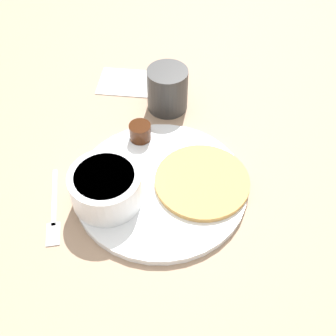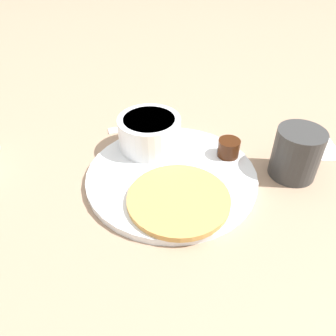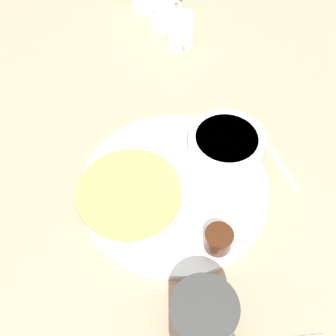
# 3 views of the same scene
# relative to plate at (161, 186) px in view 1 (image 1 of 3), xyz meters

# --- Properties ---
(ground_plane) EXTENTS (4.00, 4.00, 0.00)m
(ground_plane) POSITION_rel_plate_xyz_m (0.00, 0.00, -0.01)
(ground_plane) COLOR #9E7F66
(plate) EXTENTS (0.28, 0.28, 0.01)m
(plate) POSITION_rel_plate_xyz_m (0.00, 0.00, 0.00)
(plate) COLOR white
(plate) RESTS_ON ground_plane
(pancake_stack) EXTENTS (0.15, 0.15, 0.01)m
(pancake_stack) POSITION_rel_plate_xyz_m (-0.07, -0.01, 0.01)
(pancake_stack) COLOR tan
(pancake_stack) RESTS_ON plate
(bowl) EXTENTS (0.11, 0.11, 0.06)m
(bowl) POSITION_rel_plate_xyz_m (0.08, 0.04, 0.04)
(bowl) COLOR white
(bowl) RESTS_ON plate
(syrup_cup) EXTENTS (0.04, 0.04, 0.03)m
(syrup_cup) POSITION_rel_plate_xyz_m (0.05, -0.10, 0.02)
(syrup_cup) COLOR #38190A
(syrup_cup) RESTS_ON plate
(butter_ramekin) EXTENTS (0.04, 0.04, 0.04)m
(butter_ramekin) POSITION_rel_plate_xyz_m (0.10, 0.03, 0.02)
(butter_ramekin) COLOR white
(butter_ramekin) RESTS_ON plate
(coffee_mug) EXTENTS (0.08, 0.10, 0.08)m
(coffee_mug) POSITION_rel_plate_xyz_m (0.01, -0.20, 0.04)
(coffee_mug) COLOR #333333
(coffee_mug) RESTS_ON ground_plane
(fork) EXTENTS (0.05, 0.15, 0.00)m
(fork) POSITION_rel_plate_xyz_m (0.16, 0.07, -0.00)
(fork) COLOR silver
(fork) RESTS_ON ground_plane
(napkin) EXTENTS (0.12, 0.09, 0.00)m
(napkin) POSITION_rel_plate_xyz_m (0.10, -0.27, -0.00)
(napkin) COLOR white
(napkin) RESTS_ON ground_plane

